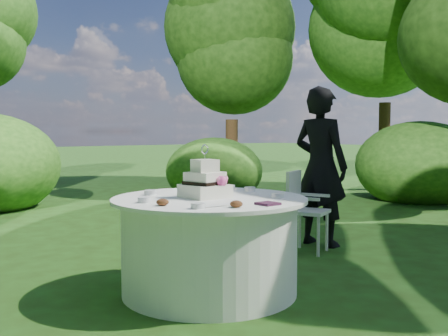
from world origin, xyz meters
The scene contains 9 objects.
ground centered at (0.00, 0.00, 0.00)m, with size 80.00×80.00×0.00m, color #20380F.
napkins centered at (0.07, -0.60, 0.78)m, with size 0.14×0.14×0.02m, color #431D36.
feather_plume centered at (-0.24, -0.42, 0.78)m, with size 0.48×0.07×0.01m, color silver.
guest centered at (2.05, 0.61, 0.90)m, with size 0.66×0.43×1.80m, color black.
table centered at (0.00, 0.00, 0.39)m, with size 1.56×1.56×0.77m.
cake centered at (-0.02, 0.03, 0.88)m, with size 0.33×0.34×0.43m.
chair centered at (1.65, 0.51, 0.51)m, with size 0.50×0.50×0.87m.
votives centered at (0.04, 0.04, 0.79)m, with size 1.19×0.98×0.04m.
petal_cups centered at (-0.13, -0.09, 0.79)m, with size 0.95×1.08×0.05m.
Camera 1 is at (-2.52, -3.30, 1.30)m, focal length 42.00 mm.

